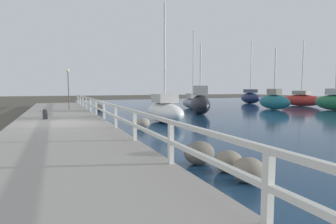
% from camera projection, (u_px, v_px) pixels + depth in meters
% --- Properties ---
extents(ground_plane, '(120.00, 120.00, 0.00)m').
position_uv_depth(ground_plane, '(61.00, 129.00, 12.11)').
color(ground_plane, '#4C473D').
extents(dock_walkway, '(4.17, 36.00, 0.29)m').
position_uv_depth(dock_walkway, '(61.00, 126.00, 12.10)').
color(dock_walkway, '#9E998E').
rests_on(dock_walkway, ground).
extents(railing, '(0.10, 32.50, 0.92)m').
position_uv_depth(railing, '(104.00, 108.00, 12.81)').
color(railing, silver).
rests_on(railing, dock_walkway).
extents(boulder_near_dock, '(0.64, 0.58, 0.48)m').
position_uv_depth(boulder_near_dock, '(143.00, 123.00, 12.29)').
color(boulder_near_dock, gray).
rests_on(boulder_near_dock, ground).
extents(boulder_mid_strip, '(0.66, 0.60, 0.50)m').
position_uv_depth(boulder_mid_strip, '(248.00, 170.00, 5.17)').
color(boulder_mid_strip, slate).
rests_on(boulder_mid_strip, ground).
extents(boulder_water_edge, '(0.65, 0.58, 0.49)m').
position_uv_depth(boulder_water_edge, '(228.00, 161.00, 5.80)').
color(boulder_water_edge, slate).
rests_on(boulder_water_edge, ground).
extents(boulder_downstream, '(0.76, 0.69, 0.57)m').
position_uv_depth(boulder_downstream, '(199.00, 153.00, 6.39)').
color(boulder_downstream, '#666056').
rests_on(boulder_downstream, ground).
extents(boulder_far_strip, '(0.76, 0.69, 0.57)m').
position_uv_depth(boulder_far_strip, '(99.00, 107.00, 22.20)').
color(boulder_far_strip, '#666056').
rests_on(boulder_far_strip, ground).
extents(boulder_upstream, '(0.39, 0.35, 0.29)m').
position_uv_depth(boulder_upstream, '(101.00, 108.00, 22.64)').
color(boulder_upstream, '#666056').
rests_on(boulder_upstream, ground).
extents(mooring_bollard, '(0.23, 0.23, 0.54)m').
position_uv_depth(mooring_bollard, '(45.00, 114.00, 13.37)').
color(mooring_bollard, '#333338').
rests_on(mooring_bollard, dock_walkway).
extents(dock_lamp, '(0.23, 0.23, 3.01)m').
position_uv_depth(dock_lamp, '(68.00, 81.00, 19.40)').
color(dock_lamp, '#514C47').
rests_on(dock_lamp, dock_walkway).
extents(sailboat_white, '(1.64, 3.53, 6.35)m').
position_uv_depth(sailboat_white, '(165.00, 111.00, 14.26)').
color(sailboat_white, white).
rests_on(sailboat_white, water_surface).
extents(sailboat_black, '(2.61, 4.27, 5.04)m').
position_uv_depth(sailboat_black, '(200.00, 103.00, 19.10)').
color(sailboat_black, black).
rests_on(sailboat_black, water_surface).
extents(sailboat_teal, '(1.13, 3.70, 5.44)m').
position_uv_depth(sailboat_teal, '(274.00, 101.00, 23.22)').
color(sailboat_teal, '#1E707A').
rests_on(sailboat_teal, water_surface).
extents(sailboat_green, '(1.28, 3.76, 5.04)m').
position_uv_depth(sailboat_green, '(335.00, 101.00, 22.12)').
color(sailboat_green, '#236B42').
rests_on(sailboat_green, water_surface).
extents(sailboat_red, '(1.81, 4.75, 6.83)m').
position_uv_depth(sailboat_red, '(301.00, 100.00, 27.80)').
color(sailboat_red, red).
rests_on(sailboat_red, water_surface).
extents(sailboat_gray, '(1.83, 4.17, 7.08)m').
position_uv_depth(sailboat_gray, '(193.00, 102.00, 24.04)').
color(sailboat_gray, gray).
rests_on(sailboat_gray, water_surface).
extents(sailboat_navy, '(2.73, 4.54, 7.73)m').
position_uv_depth(sailboat_navy, '(250.00, 97.00, 32.70)').
color(sailboat_navy, '#192347').
rests_on(sailboat_navy, water_surface).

